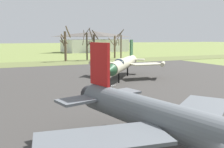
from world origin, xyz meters
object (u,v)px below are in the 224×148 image
(jet_fighter_front_right, at_px, (123,64))
(info_placard_front_right, at_px, (113,88))
(jet_fighter_rear_center, at_px, (192,127))
(visitor_building, at_px, (95,42))

(jet_fighter_front_right, bearing_deg, info_placard_front_right, -122.91)
(jet_fighter_rear_center, bearing_deg, info_placard_front_right, 77.67)
(info_placard_front_right, xyz_separation_m, visitor_building, (26.43, 80.23, 3.75))
(jet_fighter_front_right, xyz_separation_m, jet_fighter_rear_center, (-8.69, -24.26, 0.00))
(jet_fighter_front_right, relative_size, jet_fighter_rear_center, 0.87)
(visitor_building, bearing_deg, info_placard_front_right, -108.23)
(jet_fighter_rear_center, xyz_separation_m, visitor_building, (30.01, 96.60, 2.00))
(info_placard_front_right, height_order, jet_fighter_rear_center, jet_fighter_rear_center)
(info_placard_front_right, relative_size, jet_fighter_rear_center, 0.06)
(jet_fighter_rear_center, bearing_deg, visitor_building, 72.74)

